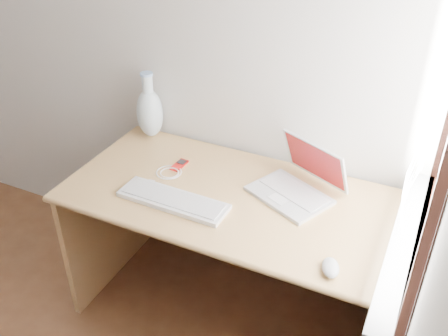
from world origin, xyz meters
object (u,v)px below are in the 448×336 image
at_px(laptop, 293,182).
at_px(desk, 236,221).
at_px(vase, 150,111).
at_px(external_keyboard, 173,200).

bearing_deg(laptop, desk, -143.76).
bearing_deg(desk, vase, 159.51).
xyz_separation_m(laptop, external_keyboard, (-0.42, -0.29, -0.04)).
bearing_deg(external_keyboard, desk, 54.17).
xyz_separation_m(external_keyboard, vase, (-0.39, 0.45, 0.13)).
distance_m(desk, vase, 0.70).
distance_m(desk, laptop, 0.36).
height_order(laptop, external_keyboard, laptop).
height_order(desk, laptop, laptop).
xyz_separation_m(desk, vase, (-0.57, 0.21, 0.35)).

